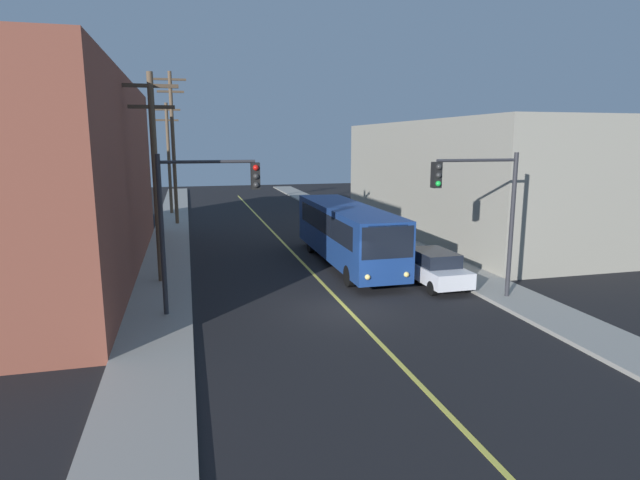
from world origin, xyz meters
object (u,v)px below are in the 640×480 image
Objects in this scene: utility_pole_far at (169,153)px; fire_hydrant at (432,253)px; city_bus at (346,232)px; utility_pole_near at (155,169)px; parked_car_white at (433,267)px; traffic_signal_right_corner at (480,199)px; parked_car_black at (377,238)px; utility_pole_mid at (173,142)px; traffic_signal_left_corner at (203,204)px.

utility_pole_far is 11.60× the size of fire_hydrant.
city_bus is 1.29× the size of utility_pole_near.
parked_car_white is 0.74× the size of traffic_signal_right_corner.
utility_pole_near is at bearing -171.08° from city_bus.
fire_hydrant is at bearing -58.65° from utility_pole_far.
parked_car_black is 13.76m from utility_pole_near.
utility_pole_mid is at bearing 117.21° from traffic_signal_right_corner.
city_bus is at bearing 40.81° from traffic_signal_left_corner.
fire_hydrant is at bearing -51.27° from utility_pole_mid.
parked_car_black is (0.06, 7.59, 0.00)m from parked_car_white.
parked_car_white reaches higher than fire_hydrant.
parked_car_white is 5.27× the size of fire_hydrant.
parked_car_white is 0.47× the size of utility_pole_near.
traffic_signal_right_corner is at bearing -87.62° from parked_car_black.
parked_car_white is 4.42m from fire_hydrant.
city_bus is at bearing -66.82° from utility_pole_far.
traffic_signal_left_corner is (2.03, -29.10, -1.22)m from utility_pole_far.
parked_car_white is 4.49m from traffic_signal_right_corner.
city_bus is at bearing 118.97° from parked_car_white.
traffic_signal_right_corner is (3.21, -7.72, 2.49)m from city_bus.
utility_pole_far reaches higher than parked_car_white.
city_bus is 2.03× the size of traffic_signal_left_corner.
utility_pole_mid is (-11.84, 13.48, 5.65)m from parked_car_black.
city_bus is 4.90m from fire_hydrant.
traffic_signal_left_corner is (1.92, -5.08, -1.05)m from utility_pole_near.
utility_pole_far is at bearing 90.27° from utility_pole_near.
fire_hydrant is at bearing 64.03° from parked_car_white.
parked_car_black is at bearing 44.06° from city_bus.
parked_car_white is at bearing -15.55° from utility_pole_near.
utility_pole_far is 27.92m from fire_hydrant.
traffic_signal_left_corner is 14.00m from fire_hydrant.
parked_car_white is 7.59m from parked_car_black.
utility_pole_mid is (0.46, 17.66, 1.14)m from utility_pole_near.
utility_pole_mid reaches higher than utility_pole_far.
parked_car_black is at bearing 18.77° from utility_pole_near.
fire_hydrant is (1.44, 6.78, -3.72)m from traffic_signal_right_corner.
traffic_signal_left_corner is (-7.61, -6.57, 2.49)m from city_bus.
city_bus reaches higher than fire_hydrant.
utility_pole_far is 32.89m from traffic_signal_right_corner.
utility_pole_near is at bearing 153.98° from traffic_signal_right_corner.
fire_hydrant is (13.72, -17.10, -5.91)m from utility_pole_mid.
city_bus is 24.79m from utility_pole_far.
parked_car_white is 1.00× the size of parked_car_black.
fire_hydrant is (12.26, 5.64, -3.72)m from traffic_signal_left_corner.
parked_car_black is 4.09m from fire_hydrant.
parked_car_black is at bearing 117.32° from fire_hydrant.
utility_pole_near reaches higher than fire_hydrant.
utility_pole_far is at bearing 122.05° from parked_car_black.
utility_pole_mid is 1.94× the size of traffic_signal_right_corner.
fire_hydrant is at bearing -62.68° from parked_car_black.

